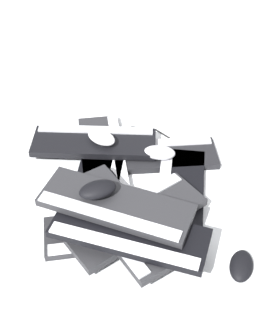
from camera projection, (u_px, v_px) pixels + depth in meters
The scene contains 18 objects.
ground_plane at pixel (115, 179), 1.60m from camera, with size 3.20×3.20×0.00m, color white.
keyboard_0 at pixel (104, 156), 1.67m from camera, with size 0.46×0.34×0.03m.
keyboard_1 at pixel (98, 183), 1.57m from camera, with size 0.42×0.41×0.03m.
keyboard_2 at pixel (117, 231), 1.42m from camera, with size 0.34×0.46×0.03m.
keyboard_3 at pixel (179, 196), 1.52m from camera, with size 0.42×0.41×0.03m.
keyboard_4 at pixel (155, 156), 1.67m from camera, with size 0.36×0.45×0.03m.
keyboard_5 at pixel (94, 142), 1.68m from camera, with size 0.40×0.44×0.03m.
keyboard_6 at pixel (136, 219), 1.41m from camera, with size 0.15×0.44×0.03m.
keyboard_7 at pixel (120, 219), 1.37m from camera, with size 0.45×0.18×0.03m.
keyboard_8 at pixel (129, 234), 1.30m from camera, with size 0.45×0.38×0.03m.
keyboard_9 at pixel (115, 205), 1.33m from camera, with size 0.45×0.36×0.03m.
mouse_0 at pixel (98, 190), 1.33m from camera, with size 0.11×0.07×0.04m, color black.
mouse_1 at pixel (241, 266), 1.32m from camera, with size 0.11×0.07×0.04m, color black.
mouse_2 at pixel (101, 137), 1.64m from camera, with size 0.11×0.07×0.04m, color silver.
mouse_3 at pixel (160, 153), 1.63m from camera, with size 0.11×0.07×0.04m, color #B7B7BC.
mouse_4 at pixel (106, 178), 1.53m from camera, with size 0.11×0.07×0.04m, color black.
mouse_5 at pixel (104, 182), 1.52m from camera, with size 0.11×0.07×0.04m, color #B7B7BC.
cable_0 at pixel (163, 141), 1.74m from camera, with size 0.32×0.18×0.01m.
Camera 1 is at (-0.95, 0.63, 1.12)m, focal length 50.00 mm.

